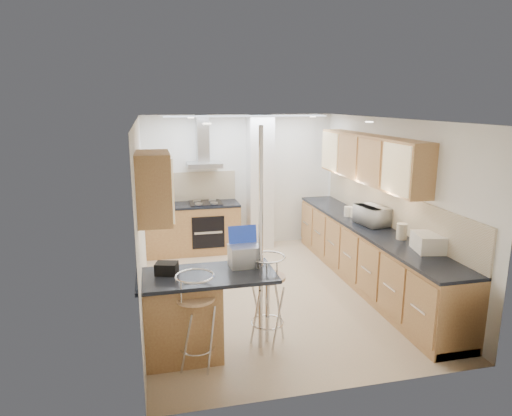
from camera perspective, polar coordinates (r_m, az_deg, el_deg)
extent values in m
plane|color=beige|center=(6.82, 2.02, -10.46)|extent=(4.80, 4.80, 0.00)
cube|color=white|center=(8.71, -2.04, 3.37)|extent=(3.60, 0.04, 2.50)
cube|color=white|center=(4.25, 10.70, -7.50)|extent=(3.60, 0.04, 2.50)
cube|color=white|center=(6.21, -14.14, -1.06)|extent=(0.04, 4.80, 2.50)
cube|color=white|center=(7.10, 16.27, 0.58)|extent=(0.04, 4.80, 2.50)
cube|color=white|center=(6.25, 2.21, 11.02)|extent=(3.60, 4.80, 0.02)
cube|color=#A16940|center=(7.27, 13.88, 6.05)|extent=(0.34, 3.00, 0.72)
cube|color=#A16940|center=(4.75, -12.69, 2.50)|extent=(0.34, 0.62, 0.72)
cube|color=beige|center=(7.11, 16.13, 0.02)|extent=(0.03, 4.40, 0.56)
cube|color=beige|center=(8.58, -8.26, 2.61)|extent=(1.70, 0.03, 0.56)
cube|color=white|center=(8.59, 0.51, 3.24)|extent=(0.45, 0.40, 2.50)
cube|color=#B6B9BB|center=(8.31, -6.49, 5.39)|extent=(0.62, 0.48, 0.08)
cube|color=#B6B9BB|center=(8.40, -6.68, 8.49)|extent=(0.22, 0.20, 0.88)
cylinder|color=silver|center=(4.94, 0.59, -4.31)|extent=(0.05, 0.05, 2.50)
cube|color=black|center=(8.20, -5.97, -3.07)|extent=(0.58, 0.02, 0.58)
cube|color=black|center=(8.38, -6.32, 0.63)|extent=(0.58, 0.50, 0.02)
cube|color=tan|center=(8.00, -1.26, 11.40)|extent=(2.80, 0.35, 0.02)
cube|color=#A16940|center=(7.18, 13.75, -5.86)|extent=(0.60, 4.40, 0.88)
cube|color=black|center=(7.04, 13.96, -2.31)|extent=(0.63, 4.40, 0.04)
cube|color=#A16940|center=(8.47, -7.92, -2.66)|extent=(1.70, 0.60, 0.88)
cube|color=black|center=(8.36, -8.02, 0.38)|extent=(1.70, 0.63, 0.04)
cube|color=#A16940|center=(5.14, -6.07, -13.28)|extent=(1.35, 0.62, 0.90)
cube|color=black|center=(4.95, -6.20, -8.40)|extent=(1.47, 0.72, 0.04)
imported|color=silver|center=(7.06, 14.34, -0.92)|extent=(0.43, 0.57, 0.29)
cube|color=#ADB1B5|center=(5.11, -1.42, -5.99)|extent=(0.35, 0.27, 0.23)
cube|color=black|center=(4.98, -11.11, -7.41)|extent=(0.27, 0.22, 0.12)
cylinder|color=white|center=(7.52, 11.41, -0.42)|extent=(0.13, 0.13, 0.16)
cylinder|color=white|center=(7.47, 12.14, -0.52)|extent=(0.11, 0.11, 0.16)
cylinder|color=beige|center=(6.45, 17.75, -2.81)|extent=(0.15, 0.15, 0.21)
cylinder|color=silver|center=(6.13, 19.82, -4.07)|extent=(0.12, 0.12, 0.16)
cube|color=white|center=(6.06, 20.76, -4.04)|extent=(0.41, 0.48, 0.22)
cylinder|color=#B6B9BB|center=(8.18, -11.92, 0.95)|extent=(0.16, 0.16, 0.24)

